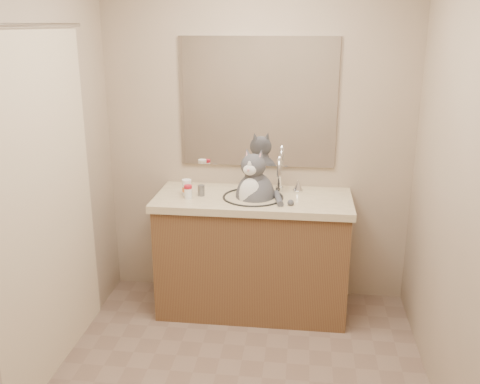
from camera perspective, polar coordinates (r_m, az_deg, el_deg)
name	(u,v)px	position (r m, az deg, el deg)	size (l,w,h in m)	color
room	(235,189)	(2.63, -0.58, 0.33)	(2.22, 2.52, 2.42)	#7C6555
vanity	(253,251)	(3.79, 1.38, -6.33)	(1.34, 0.59, 1.12)	brown
mirror	(258,103)	(3.78, 1.90, 9.48)	(1.10, 0.02, 0.90)	white
shower_curtain	(46,206)	(3.09, -20.04, -1.44)	(0.02, 1.30, 1.93)	beige
cat	(255,194)	(3.64, 1.60, -0.26)	(0.37, 0.39, 0.54)	#48484D
pill_bottle_redcap	(188,192)	(3.61, -5.56, 0.02)	(0.07, 0.07, 0.09)	white
pill_bottle_orange	(187,188)	(3.68, -5.70, 0.46)	(0.07, 0.07, 0.11)	white
grey_canister	(201,190)	(3.66, -4.17, 0.17)	(0.06, 0.06, 0.07)	slate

